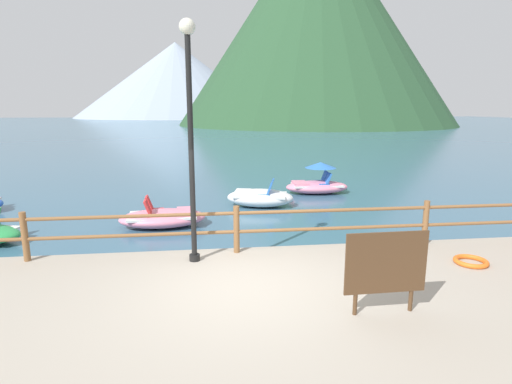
{
  "coord_description": "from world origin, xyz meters",
  "views": [
    {
      "loc": [
        -0.52,
        -6.16,
        3.24
      ],
      "look_at": [
        0.8,
        5.0,
        0.9
      ],
      "focal_mm": 28.47,
      "sensor_mm": 36.0,
      "label": 1
    }
  ],
  "objects_px": {
    "lamp_post": "(190,122)",
    "pedal_boat_3": "(317,183)",
    "pedal_boat_4": "(260,197)",
    "pedal_boat_0": "(163,218)",
    "life_ring": "(471,261)",
    "sign_board": "(386,264)"
  },
  "relations": [
    {
      "from": "pedal_boat_0",
      "to": "pedal_boat_3",
      "type": "bearing_deg",
      "value": 35.56
    },
    {
      "from": "sign_board",
      "to": "pedal_boat_4",
      "type": "height_order",
      "value": "sign_board"
    },
    {
      "from": "lamp_post",
      "to": "life_ring",
      "type": "xyz_separation_m",
      "value": [
        5.1,
        -0.77,
        -2.55
      ]
    },
    {
      "from": "lamp_post",
      "to": "pedal_boat_4",
      "type": "height_order",
      "value": "lamp_post"
    },
    {
      "from": "sign_board",
      "to": "pedal_boat_4",
      "type": "distance_m",
      "value": 8.17
    },
    {
      "from": "lamp_post",
      "to": "sign_board",
      "type": "height_order",
      "value": "lamp_post"
    },
    {
      "from": "life_ring",
      "to": "pedal_boat_0",
      "type": "distance_m",
      "value": 7.57
    },
    {
      "from": "pedal_boat_3",
      "to": "pedal_boat_4",
      "type": "distance_m",
      "value": 3.08
    },
    {
      "from": "sign_board",
      "to": "pedal_boat_0",
      "type": "relative_size",
      "value": 0.49
    },
    {
      "from": "pedal_boat_3",
      "to": "sign_board",
      "type": "bearing_deg",
      "value": -99.95
    },
    {
      "from": "pedal_boat_0",
      "to": "pedal_boat_3",
      "type": "xyz_separation_m",
      "value": [
        5.42,
        3.88,
        0.14
      ]
    },
    {
      "from": "life_ring",
      "to": "pedal_boat_0",
      "type": "relative_size",
      "value": 0.25
    },
    {
      "from": "pedal_boat_3",
      "to": "lamp_post",
      "type": "bearing_deg",
      "value": -120.28
    },
    {
      "from": "lamp_post",
      "to": "pedal_boat_3",
      "type": "bearing_deg",
      "value": 59.72
    },
    {
      "from": "life_ring",
      "to": "pedal_boat_4",
      "type": "xyz_separation_m",
      "value": [
        -3.12,
        6.53,
        -0.14
      ]
    },
    {
      "from": "lamp_post",
      "to": "pedal_boat_3",
      "type": "height_order",
      "value": "lamp_post"
    },
    {
      "from": "sign_board",
      "to": "life_ring",
      "type": "bearing_deg",
      "value": 33.1
    },
    {
      "from": "lamp_post",
      "to": "sign_board",
      "type": "bearing_deg",
      "value": -40.82
    },
    {
      "from": "lamp_post",
      "to": "life_ring",
      "type": "bearing_deg",
      "value": -8.56
    },
    {
      "from": "lamp_post",
      "to": "pedal_boat_0",
      "type": "height_order",
      "value": "lamp_post"
    },
    {
      "from": "pedal_boat_0",
      "to": "lamp_post",
      "type": "bearing_deg",
      "value": -75.31
    },
    {
      "from": "life_ring",
      "to": "pedal_boat_4",
      "type": "height_order",
      "value": "pedal_boat_4"
    }
  ]
}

